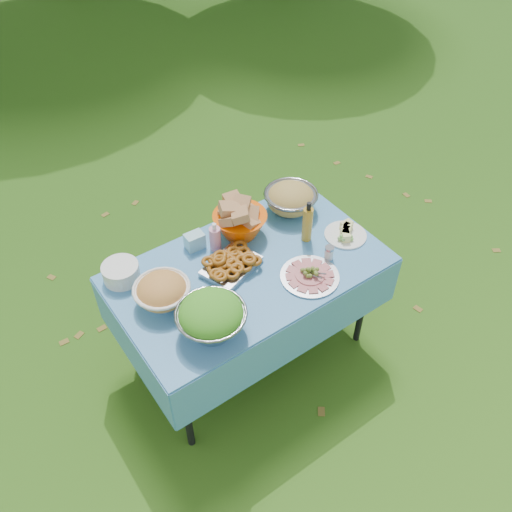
{
  "coord_description": "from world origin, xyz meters",
  "views": [
    {
      "loc": [
        -1.15,
        -1.69,
        2.86
      ],
      "look_at": [
        0.05,
        0.0,
        0.82
      ],
      "focal_mm": 38.0,
      "sensor_mm": 36.0,
      "label": 1
    }
  ],
  "objects": [
    {
      "name": "plate_stack",
      "position": [
        -0.59,
        0.32,
        0.81
      ],
      "size": [
        0.24,
        0.24,
        0.1
      ],
      "primitive_type": "cylinder",
      "rotation": [
        0.0,
        0.0,
        0.26
      ],
      "color": "white",
      "rests_on": "picnic_table"
    },
    {
      "name": "bread_bowl",
      "position": [
        0.12,
        0.26,
        0.86
      ],
      "size": [
        0.39,
        0.39,
        0.21
      ],
      "primitive_type": null,
      "rotation": [
        0.0,
        0.0,
        -0.3
      ],
      "color": "#F55300",
      "rests_on": "picnic_table"
    },
    {
      "name": "pasta_bowl_white",
      "position": [
        -0.49,
        0.05,
        0.84
      ],
      "size": [
        0.34,
        0.34,
        0.16
      ],
      "primitive_type": null,
      "rotation": [
        0.0,
        0.0,
        0.23
      ],
      "color": "white",
      "rests_on": "picnic_table"
    },
    {
      "name": "cheese_plate",
      "position": [
        0.6,
        -0.11,
        0.79
      ],
      "size": [
        0.26,
        0.26,
        0.07
      ],
      "primitive_type": "cylinder",
      "rotation": [
        0.0,
        0.0,
        -0.07
      ],
      "color": "white",
      "rests_on": "picnic_table"
    },
    {
      "name": "shaker",
      "position": [
        0.4,
        -0.19,
        0.8
      ],
      "size": [
        0.07,
        0.07,
        0.08
      ],
      "primitive_type": "cylinder",
      "rotation": [
        0.0,
        0.0,
        0.41
      ],
      "color": "silver",
      "rests_on": "picnic_table"
    },
    {
      "name": "salad_bowl",
      "position": [
        -0.39,
        -0.25,
        0.87
      ],
      "size": [
        0.43,
        0.43,
        0.22
      ],
      "primitive_type": null,
      "rotation": [
        0.0,
        0.0,
        0.33
      ],
      "color": "gray",
      "rests_on": "picnic_table"
    },
    {
      "name": "charcuterie_platter",
      "position": [
        0.22,
        -0.25,
        0.8
      ],
      "size": [
        0.36,
        0.36,
        0.07
      ],
      "primitive_type": "cylinder",
      "rotation": [
        0.0,
        0.0,
        0.14
      ],
      "color": "#A9AAB0",
      "rests_on": "picnic_table"
    },
    {
      "name": "wipes_box",
      "position": [
        -0.15,
        0.31,
        0.81
      ],
      "size": [
        0.11,
        0.08,
        0.09
      ],
      "primitive_type": "cube",
      "rotation": [
        0.0,
        0.0,
        -0.04
      ],
      "color": "#92D0E0",
      "rests_on": "picnic_table"
    },
    {
      "name": "ground",
      "position": [
        0.0,
        0.0,
        0.0
      ],
      "size": [
        80.0,
        80.0,
        0.0
      ],
      "primitive_type": "plane",
      "color": "#113409",
      "rests_on": "ground"
    },
    {
      "name": "picnic_table",
      "position": [
        0.0,
        0.0,
        0.38
      ],
      "size": [
        1.46,
        0.86,
        0.76
      ],
      "primitive_type": "cube",
      "color": "#7DCAF1",
      "rests_on": "ground"
    },
    {
      "name": "oil_bottle",
      "position": [
        0.4,
        0.0,
        0.89
      ],
      "size": [
        0.07,
        0.07,
        0.26
      ],
      "primitive_type": "cylinder",
      "rotation": [
        0.0,
        0.0,
        -0.14
      ],
      "color": "#BA8A24",
      "rests_on": "picnic_table"
    },
    {
      "name": "sanitizer_bottle",
      "position": [
        -0.07,
        0.23,
        0.85
      ],
      "size": [
        0.07,
        0.07,
        0.18
      ],
      "primitive_type": "cylinder",
      "rotation": [
        0.0,
        0.0,
        -0.16
      ],
      "color": "pink",
      "rests_on": "picnic_table"
    },
    {
      "name": "fried_tray",
      "position": [
        -0.08,
        0.05,
        0.8
      ],
      "size": [
        0.35,
        0.3,
        0.07
      ],
      "primitive_type": "cube",
      "rotation": [
        0.0,
        0.0,
        0.33
      ],
      "color": "#B7B7BC",
      "rests_on": "picnic_table"
    },
    {
      "name": "pasta_bowl_steel",
      "position": [
        0.49,
        0.26,
        0.85
      ],
      "size": [
        0.41,
        0.41,
        0.17
      ],
      "primitive_type": null,
      "rotation": [
        0.0,
        0.0,
        -0.34
      ],
      "color": "gray",
      "rests_on": "picnic_table"
    }
  ]
}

